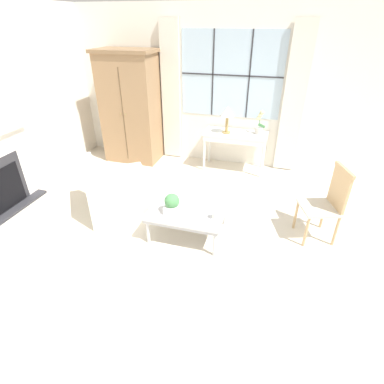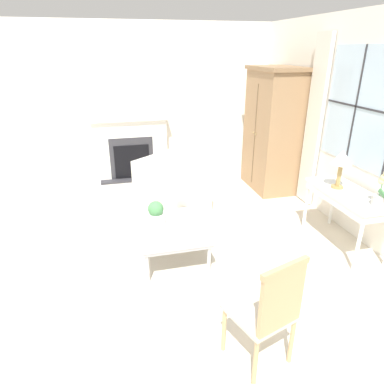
{
  "view_description": "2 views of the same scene",
  "coord_description": "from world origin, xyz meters",
  "px_view_note": "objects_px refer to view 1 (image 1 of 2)",
  "views": [
    {
      "loc": [
        0.9,
        -2.61,
        2.55
      ],
      "look_at": [
        -0.01,
        0.53,
        0.64
      ],
      "focal_mm": 28.0,
      "sensor_mm": 36.0,
      "label": 1
    },
    {
      "loc": [
        3.47,
        -0.1,
        2.35
      ],
      "look_at": [
        -0.09,
        0.78,
        0.8
      ],
      "focal_mm": 32.0,
      "sensor_mm": 36.0,
      "label": 2
    }
  ],
  "objects_px": {
    "armoire": "(131,108)",
    "armchair_upholstered": "(116,195)",
    "pillar_candle": "(216,215)",
    "table_lamp": "(227,113)",
    "potted_plant_small": "(172,204)",
    "side_chair_wooden": "(329,200)",
    "console_table": "(235,137)",
    "potted_orchid": "(259,125)",
    "coffee_table": "(188,211)"
  },
  "relations": [
    {
      "from": "armoire",
      "to": "side_chair_wooden",
      "type": "distance_m",
      "value": 3.93
    },
    {
      "from": "side_chair_wooden",
      "to": "pillar_candle",
      "type": "distance_m",
      "value": 1.44
    },
    {
      "from": "armoire",
      "to": "armchair_upholstered",
      "type": "distance_m",
      "value": 2.14
    },
    {
      "from": "armoire",
      "to": "pillar_candle",
      "type": "height_order",
      "value": "armoire"
    },
    {
      "from": "potted_plant_small",
      "to": "pillar_candle",
      "type": "xyz_separation_m",
      "value": [
        0.56,
        0.02,
        -0.08
      ]
    },
    {
      "from": "armoire",
      "to": "console_table",
      "type": "bearing_deg",
      "value": 1.47
    },
    {
      "from": "potted_plant_small",
      "to": "side_chair_wooden",
      "type": "bearing_deg",
      "value": 17.09
    },
    {
      "from": "side_chair_wooden",
      "to": "pillar_candle",
      "type": "relative_size",
      "value": 7.71
    },
    {
      "from": "armchair_upholstered",
      "to": "coffee_table",
      "type": "bearing_deg",
      "value": -10.74
    },
    {
      "from": "armoire",
      "to": "potted_plant_small",
      "type": "xyz_separation_m",
      "value": [
        1.63,
        -2.27,
        -0.52
      ]
    },
    {
      "from": "table_lamp",
      "to": "potted_plant_small",
      "type": "bearing_deg",
      "value": -96.47
    },
    {
      "from": "console_table",
      "to": "table_lamp",
      "type": "bearing_deg",
      "value": -160.91
    },
    {
      "from": "armchair_upholstered",
      "to": "coffee_table",
      "type": "height_order",
      "value": "armchair_upholstered"
    },
    {
      "from": "armoire",
      "to": "console_table",
      "type": "distance_m",
      "value": 2.1
    },
    {
      "from": "armoire",
      "to": "table_lamp",
      "type": "xyz_separation_m",
      "value": [
        1.89,
        -0.0,
        0.05
      ]
    },
    {
      "from": "armoire",
      "to": "potted_plant_small",
      "type": "height_order",
      "value": "armoire"
    },
    {
      "from": "console_table",
      "to": "potted_orchid",
      "type": "height_order",
      "value": "potted_orchid"
    },
    {
      "from": "armoire",
      "to": "console_table",
      "type": "xyz_separation_m",
      "value": [
        2.06,
        0.05,
        -0.4
      ]
    },
    {
      "from": "armoire",
      "to": "table_lamp",
      "type": "relative_size",
      "value": 4.26
    },
    {
      "from": "armoire",
      "to": "table_lamp",
      "type": "bearing_deg",
      "value": -0.14
    },
    {
      "from": "console_table",
      "to": "side_chair_wooden",
      "type": "bearing_deg",
      "value": -50.11
    },
    {
      "from": "side_chair_wooden",
      "to": "pillar_candle",
      "type": "height_order",
      "value": "side_chair_wooden"
    },
    {
      "from": "console_table",
      "to": "pillar_candle",
      "type": "bearing_deg",
      "value": -86.62
    },
    {
      "from": "coffee_table",
      "to": "potted_plant_small",
      "type": "distance_m",
      "value": 0.28
    },
    {
      "from": "potted_orchid",
      "to": "potted_plant_small",
      "type": "distance_m",
      "value": 2.55
    },
    {
      "from": "table_lamp",
      "to": "side_chair_wooden",
      "type": "height_order",
      "value": "table_lamp"
    },
    {
      "from": "armchair_upholstered",
      "to": "side_chair_wooden",
      "type": "relative_size",
      "value": 1.19
    },
    {
      "from": "armoire",
      "to": "armchair_upholstered",
      "type": "bearing_deg",
      "value": -71.97
    },
    {
      "from": "armchair_upholstered",
      "to": "potted_orchid",
      "type": "bearing_deg",
      "value": 47.52
    },
    {
      "from": "table_lamp",
      "to": "console_table",
      "type": "bearing_deg",
      "value": 19.09
    },
    {
      "from": "console_table",
      "to": "coffee_table",
      "type": "bearing_deg",
      "value": -96.75
    },
    {
      "from": "armoire",
      "to": "potted_orchid",
      "type": "relative_size",
      "value": 4.86
    },
    {
      "from": "armchair_upholstered",
      "to": "pillar_candle",
      "type": "height_order",
      "value": "armchair_upholstered"
    },
    {
      "from": "armchair_upholstered",
      "to": "potted_plant_small",
      "type": "distance_m",
      "value": 1.11
    },
    {
      "from": "pillar_candle",
      "to": "coffee_table",
      "type": "bearing_deg",
      "value": 161.9
    },
    {
      "from": "console_table",
      "to": "potted_plant_small",
      "type": "bearing_deg",
      "value": -100.32
    },
    {
      "from": "table_lamp",
      "to": "armchair_upholstered",
      "type": "distance_m",
      "value": 2.42
    },
    {
      "from": "armoire",
      "to": "side_chair_wooden",
      "type": "relative_size",
      "value": 2.07
    },
    {
      "from": "armchair_upholstered",
      "to": "armoire",
      "type": "bearing_deg",
      "value": 108.03
    },
    {
      "from": "table_lamp",
      "to": "coffee_table",
      "type": "distance_m",
      "value": 2.24
    },
    {
      "from": "table_lamp",
      "to": "potted_orchid",
      "type": "height_order",
      "value": "table_lamp"
    },
    {
      "from": "side_chair_wooden",
      "to": "potted_plant_small",
      "type": "distance_m",
      "value": 1.97
    },
    {
      "from": "armoire",
      "to": "armchair_upholstered",
      "type": "xyz_separation_m",
      "value": [
        0.62,
        -1.9,
        -0.77
      ]
    },
    {
      "from": "armoire",
      "to": "potted_orchid",
      "type": "xyz_separation_m",
      "value": [
        2.46,
        0.11,
        -0.15
      ]
    },
    {
      "from": "potted_plant_small",
      "to": "pillar_candle",
      "type": "relative_size",
      "value": 2.07
    },
    {
      "from": "armoire",
      "to": "potted_plant_small",
      "type": "bearing_deg",
      "value": -54.27
    },
    {
      "from": "potted_orchid",
      "to": "side_chair_wooden",
      "type": "bearing_deg",
      "value": -59.62
    },
    {
      "from": "armchair_upholstered",
      "to": "pillar_candle",
      "type": "relative_size",
      "value": 9.14
    },
    {
      "from": "potted_orchid",
      "to": "potted_plant_small",
      "type": "height_order",
      "value": "potted_orchid"
    },
    {
      "from": "coffee_table",
      "to": "pillar_candle",
      "type": "height_order",
      "value": "pillar_candle"
    }
  ]
}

